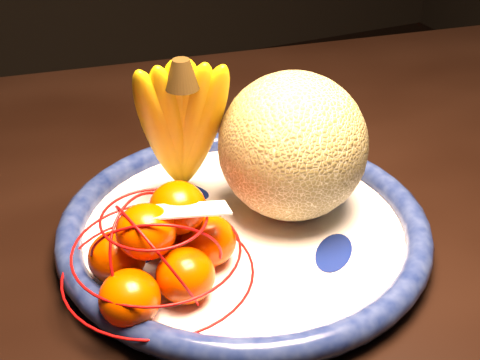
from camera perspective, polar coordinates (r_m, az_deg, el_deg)
name	(u,v)px	position (r m, az deg, el deg)	size (l,w,h in m)	color
dining_table	(288,254)	(0.84, 4.13, -6.29)	(1.69, 1.14, 0.79)	black
fruit_bowl	(244,228)	(0.71, 0.32, -4.12)	(0.39, 0.39, 0.03)	white
cantaloupe	(293,146)	(0.70, 4.52, 2.90)	(0.16, 0.16, 0.16)	olive
banana_bunch	(181,122)	(0.71, -5.03, 4.99)	(0.13, 0.13, 0.20)	#E1A908
mandarin_bag	(161,250)	(0.63, -6.78, -5.92)	(0.23, 0.23, 0.11)	#EA4300
price_tag	(190,210)	(0.60, -4.28, -2.56)	(0.07, 0.03, 0.00)	white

